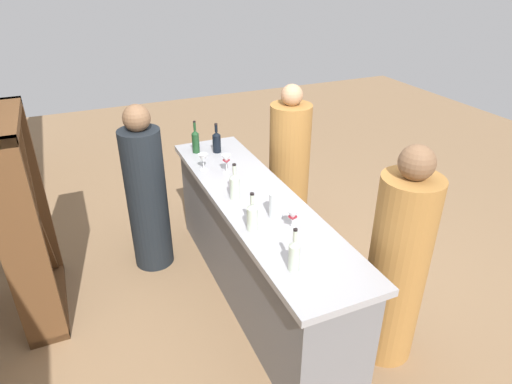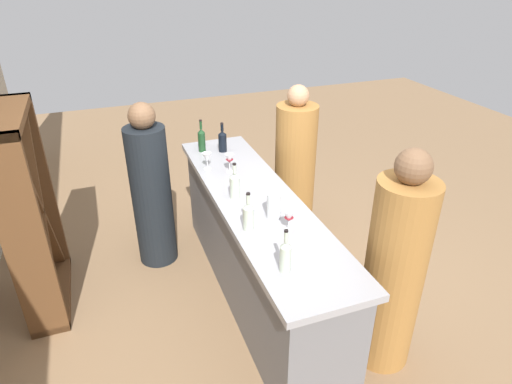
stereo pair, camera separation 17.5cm
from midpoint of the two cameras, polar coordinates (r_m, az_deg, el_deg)
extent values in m
plane|color=#846647|center=(3.95, 1.30, -12.89)|extent=(12.00, 12.00, 0.00)
cube|color=slate|center=(3.67, 1.38, -7.60)|extent=(2.50, 0.54, 0.90)
cube|color=#99999E|center=(3.41, 1.47, -1.13)|extent=(2.58, 0.62, 0.05)
cube|color=brown|center=(3.43, -26.17, -6.24)|extent=(0.06, 0.28, 1.64)
cube|color=brown|center=(4.22, -25.49, 0.39)|extent=(0.06, 0.28, 1.64)
cube|color=brown|center=(3.52, -28.46, 8.58)|extent=(0.97, 0.28, 0.06)
cube|color=brown|center=(4.24, -23.55, -11.82)|extent=(0.97, 0.28, 0.06)
cube|color=brown|center=(3.82, -25.79, -2.58)|extent=(0.88, 0.20, 1.54)
cube|color=brown|center=(3.82, -25.79, -2.58)|extent=(0.88, 0.20, 1.54)
cylinder|color=#B7C6B2|center=(2.62, 5.71, -8.57)|extent=(0.07, 0.07, 0.17)
cone|color=#B7C6B2|center=(2.56, 5.82, -6.76)|extent=(0.07, 0.07, 0.03)
cylinder|color=#B7C6B2|center=(2.53, 5.87, -5.80)|extent=(0.02, 0.02, 0.07)
cylinder|color=black|center=(2.51, 5.92, -5.02)|extent=(0.03, 0.03, 0.01)
cylinder|color=#B7C6B2|center=(2.98, 0.70, -3.45)|extent=(0.08, 0.08, 0.16)
cone|color=#B7C6B2|center=(2.93, 0.71, -1.82)|extent=(0.08, 0.08, 0.03)
cylinder|color=#B7C6B2|center=(2.91, 0.72, -0.95)|extent=(0.03, 0.03, 0.07)
cylinder|color=black|center=(2.89, 0.72, -0.25)|extent=(0.03, 0.03, 0.01)
cylinder|color=#B7C6B2|center=(3.37, -1.25, 0.56)|extent=(0.08, 0.08, 0.17)
cone|color=#B7C6B2|center=(3.32, -1.27, 2.11)|extent=(0.08, 0.08, 0.03)
cylinder|color=#B7C6B2|center=(3.30, -1.28, 2.93)|extent=(0.03, 0.03, 0.07)
cylinder|color=black|center=(3.28, -1.29, 3.59)|extent=(0.03, 0.03, 0.01)
cylinder|color=black|center=(4.20, -3.13, 6.31)|extent=(0.08, 0.08, 0.17)
cone|color=black|center=(4.17, -3.16, 7.58)|extent=(0.08, 0.08, 0.03)
cylinder|color=black|center=(4.15, -3.18, 8.25)|extent=(0.03, 0.03, 0.07)
cylinder|color=black|center=(4.14, -3.19, 8.78)|extent=(0.03, 0.03, 0.01)
cylinder|color=#193D1E|center=(4.22, -5.80, 6.41)|extent=(0.07, 0.07, 0.18)
cone|color=#193D1E|center=(4.18, -5.88, 7.81)|extent=(0.07, 0.07, 0.04)
cylinder|color=#193D1E|center=(4.16, -5.91, 8.54)|extent=(0.02, 0.02, 0.08)
cylinder|color=black|center=(4.15, -5.94, 9.12)|extent=(0.03, 0.03, 0.01)
cylinder|color=white|center=(3.03, 5.85, -4.87)|extent=(0.06, 0.06, 0.00)
cylinder|color=white|center=(3.01, 5.88, -4.32)|extent=(0.01, 0.01, 0.07)
cone|color=white|center=(2.97, 5.95, -3.15)|extent=(0.07, 0.07, 0.08)
cone|color=maroon|center=(2.98, 5.92, -3.56)|extent=(0.06, 0.06, 0.03)
cylinder|color=white|center=(3.81, -2.07, 2.61)|extent=(0.06, 0.06, 0.00)
cylinder|color=white|center=(3.80, -2.08, 3.19)|extent=(0.01, 0.01, 0.08)
cone|color=white|center=(3.76, -2.10, 4.30)|extent=(0.07, 0.07, 0.08)
cone|color=maroon|center=(3.77, -2.09, 3.97)|extent=(0.06, 0.06, 0.03)
cylinder|color=white|center=(3.88, -4.97, 3.01)|extent=(0.06, 0.06, 0.00)
cylinder|color=white|center=(3.87, -4.99, 3.44)|extent=(0.01, 0.01, 0.06)
cone|color=white|center=(3.84, -5.03, 4.43)|extent=(0.08, 0.08, 0.09)
cylinder|color=silver|center=(3.12, 3.90, -1.78)|extent=(0.10, 0.10, 0.19)
cylinder|color=#9E6B33|center=(4.37, 6.13, 2.22)|extent=(0.43, 0.43, 1.39)
sphere|color=tan|center=(4.09, 6.70, 12.18)|extent=(0.20, 0.20, 0.20)
cylinder|color=#9E6B33|center=(3.16, 18.77, -10.31)|extent=(0.41, 0.41, 1.41)
sphere|color=brown|center=(2.75, 21.33, 3.04)|extent=(0.22, 0.22, 0.22)
cylinder|color=black|center=(4.09, -12.05, -0.68)|extent=(0.39, 0.39, 1.32)
sphere|color=brown|center=(3.79, -13.20, 9.50)|extent=(0.23, 0.23, 0.23)
camera|label=1|loc=(0.09, -88.52, 0.79)|focal=31.12mm
camera|label=2|loc=(0.09, 91.48, -0.79)|focal=31.12mm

